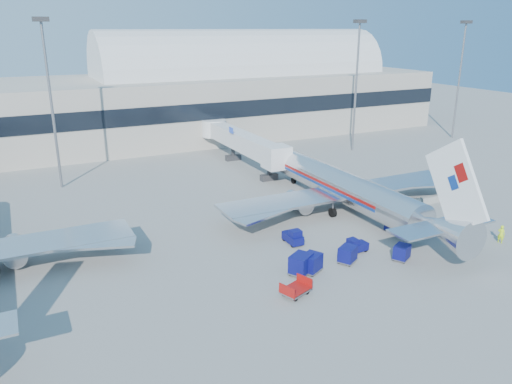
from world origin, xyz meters
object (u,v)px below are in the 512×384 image
jetbridge_near (238,140)px  barrier_near (410,204)px  barrier_mid (430,200)px  cart_solo_far (428,225)px  cart_train_a (348,254)px  mast_far_east (461,63)px  mast_east (357,67)px  tug_right (394,225)px  tug_left (293,237)px  cart_solo_near (402,252)px  airliner_main (347,188)px  mast_west (48,80)px  ramp_worker (501,234)px  tug_lead (356,246)px  cart_train_c (301,264)px  cart_train_b (311,263)px  barrier_far (449,196)px  cart_open_red (296,290)px

jetbridge_near → barrier_near: bearing=-70.1°
barrier_mid → cart_solo_far: 10.36m
cart_train_a → mast_far_east: bearing=4.4°
mast_east → tug_right: 40.70m
tug_left → cart_train_a: size_ratio=1.12×
cart_solo_near → cart_solo_far: size_ratio=0.97×
airliner_main → cart_train_a: 14.42m
mast_west → ramp_worker: (38.74, -40.44, -13.82)m
barrier_mid → cart_solo_near: cart_solo_near is taller
barrier_mid → tug_lead: tug_lead is taller
barrier_mid → tug_right: 11.50m
tug_left → jetbridge_near: bearing=-13.9°
barrier_near → mast_west: bearing=143.6°
barrier_near → airliner_main: bearing=162.6°
cart_train_c → barrier_mid: bearing=-11.1°
tug_lead → tug_left: 6.40m
cart_train_b → ramp_worker: 21.38m
ramp_worker → tug_left: bearing=45.9°
cart_train_a → airliner_main: bearing=24.2°
cart_train_a → barrier_mid: bearing=-5.4°
barrier_far → tug_lead: bearing=-159.8°
cart_train_c → cart_solo_far: bearing=-24.7°
tug_right → barrier_near: bearing=87.7°
mast_east → cart_train_c: size_ratio=8.49×
tug_right → cart_train_a: 10.08m
tug_right → tug_left: (-11.68, 1.99, 0.09)m
cart_train_c → cart_solo_far: cart_train_c is taller
airliner_main → cart_train_b: airliner_main is taller
airliner_main → cart_train_c: airliner_main is taller
cart_train_b → barrier_mid: bearing=-6.9°
cart_solo_near → airliner_main: bearing=48.0°
mast_far_east → ramp_worker: 56.05m
jetbridge_near → barrier_mid: size_ratio=9.17×
airliner_main → barrier_near: bearing=-17.4°
mast_east → cart_solo_near: bearing=-120.8°
airliner_main → barrier_near: airliner_main is taller
cart_solo_far → ramp_worker: size_ratio=1.13×
barrier_far → tug_left: 25.47m
cart_solo_far → tug_right: bearing=131.1°
tug_lead → mast_far_east: bearing=30.1°
mast_west → cart_train_b: mast_west is taller
cart_train_a → cart_open_red: bearing=171.8°
airliner_main → cart_solo_near: bearing=-103.5°
barrier_mid → cart_train_a: size_ratio=1.31×
tug_right → ramp_worker: (7.75, -7.34, 0.31)m
cart_train_a → barrier_far: bearing=-8.7°
tug_lead → cart_solo_far: cart_solo_far is taller
cart_train_b → cart_train_c: (-1.06, 0.09, 0.07)m
barrier_mid → cart_solo_near: 18.24m
cart_solo_near → barrier_mid: bearing=8.6°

